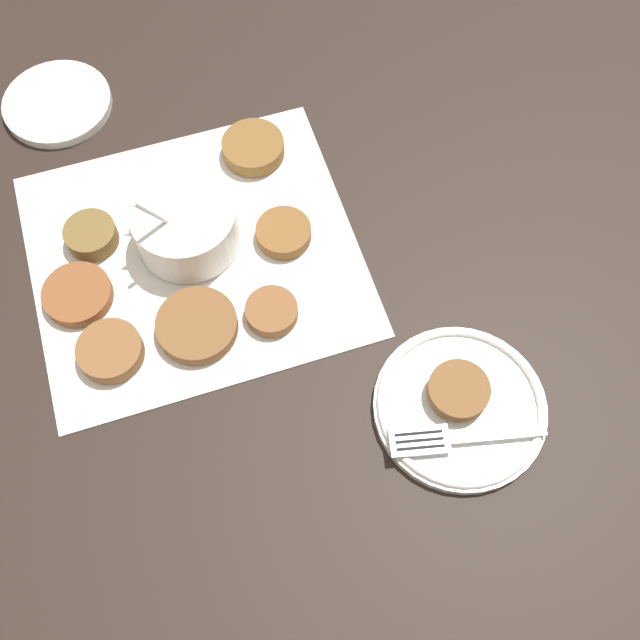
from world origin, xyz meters
TOP-DOWN VIEW (x-y plane):
  - ground_plane at (0.00, 0.00)m, footprint 4.00×4.00m
  - napkin at (-0.01, -0.02)m, footprint 0.37×0.35m
  - sauce_bowl at (-0.01, -0.03)m, footprint 0.12×0.11m
  - fritter_0 at (0.01, 0.08)m, footprint 0.09×0.09m
  - fritter_1 at (0.12, -0.01)m, footprint 0.07×0.07m
  - fritter_2 at (-0.12, -0.12)m, footprint 0.07×0.07m
  - fritter_3 at (0.09, -0.07)m, footprint 0.06×0.06m
  - fritter_4 at (-0.11, 0.00)m, footprint 0.06×0.06m
  - fritter_5 at (-0.07, 0.09)m, footprint 0.06×0.06m
  - fritter_6 at (0.10, 0.07)m, footprint 0.07×0.07m
  - serving_plate at (-0.21, 0.25)m, footprint 0.17×0.17m
  - fritter_on_plate at (-0.21, 0.24)m, footprint 0.06×0.06m
  - fork at (-0.19, 0.28)m, footprint 0.15×0.06m
  - extra_saucer at (0.08, -0.28)m, footprint 0.13×0.13m

SIDE VIEW (x-z plane):
  - ground_plane at x=0.00m, z-range 0.00..0.00m
  - napkin at x=-0.01m, z-range 0.00..0.00m
  - extra_saucer at x=0.08m, z-range 0.00..0.01m
  - serving_plate at x=-0.21m, z-range 0.00..0.02m
  - fritter_1 at x=0.12m, z-range 0.00..0.02m
  - fritter_5 at x=-0.07m, z-range 0.00..0.02m
  - fritter_0 at x=0.01m, z-range 0.00..0.02m
  - fritter_4 at x=-0.11m, z-range 0.00..0.02m
  - fritter_6 at x=0.10m, z-range 0.00..0.02m
  - fritter_2 at x=-0.12m, z-range 0.00..0.02m
  - fritter_3 at x=0.09m, z-range 0.00..0.03m
  - fork at x=-0.19m, z-range 0.02..0.02m
  - fritter_on_plate at x=-0.21m, z-range 0.02..0.03m
  - sauce_bowl at x=-0.01m, z-range -0.03..0.09m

